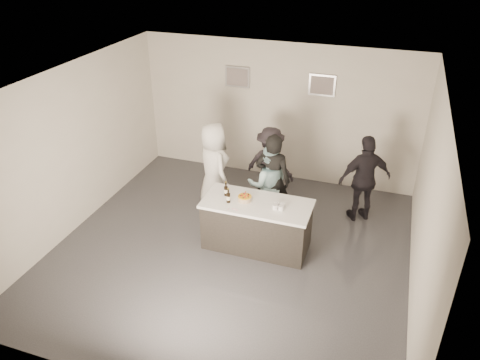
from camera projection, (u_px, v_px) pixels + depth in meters
The scene contains 19 objects.
floor at pixel (231, 250), 8.24m from camera, with size 6.00×6.00×0.00m, color #3D3D42.
ceiling at pixel (229, 84), 6.79m from camera, with size 6.00×6.00×0.00m, color white.
wall_back at pixel (278, 113), 10.00m from camera, with size 6.00×0.04×3.00m, color beige.
wall_front at pixel (135, 300), 5.03m from camera, with size 6.00×0.04×3.00m, color beige.
wall_left at pixel (73, 150), 8.37m from camera, with size 0.04×6.00×3.00m, color beige.
wall_right at pixel (427, 207), 6.67m from camera, with size 0.04×6.00×3.00m, color beige.
picture_left at pixel (238, 77), 9.90m from camera, with size 0.54×0.04×0.44m, color #B2B2B7.
picture_right at pixel (322, 85), 9.39m from camera, with size 0.54×0.04×0.44m, color #B2B2B7.
bar_counter at pixel (257, 225), 8.14m from camera, with size 1.86×0.86×0.90m, color white.
cake at pixel (245, 199), 7.96m from camera, with size 0.24×0.24×0.08m, color gold.
beer_bottle_a at pixel (226, 189), 8.07m from camera, with size 0.07×0.07×0.26m, color black.
beer_bottle_b at pixel (228, 196), 7.87m from camera, with size 0.07×0.07×0.26m, color black.
tumbler_cluster at pixel (279, 206), 7.76m from camera, with size 0.19×0.19×0.08m, color #C39312.
candles at pixel (233, 209), 7.73m from camera, with size 0.24×0.08×0.01m, color pink.
person_main_black at pixel (272, 180), 8.58m from camera, with size 0.67×0.44×1.83m, color black.
person_main_blue at pixel (268, 185), 8.69m from camera, with size 0.77×0.60×1.58m, color #97BFC5.
person_guest_left at pixel (214, 167), 9.07m from camera, with size 0.88×0.57×1.80m, color white.
person_guest_right at pixel (365, 179), 8.73m from camera, with size 1.01×0.42×1.73m, color black.
person_guest_back at pixel (270, 164), 9.46m from camera, with size 1.01×0.58×1.56m, color black.
Camera 1 is at (2.30, -6.22, 5.05)m, focal length 35.00 mm.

